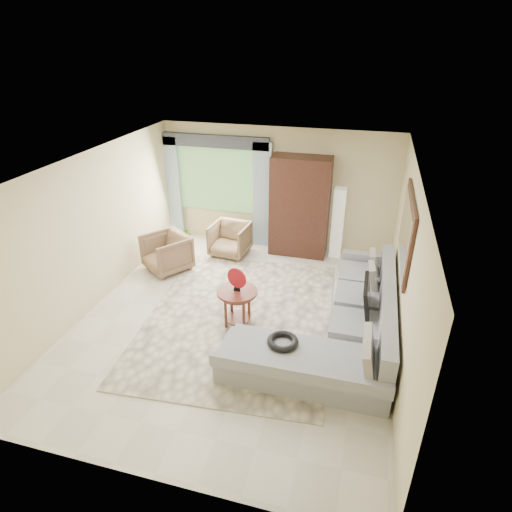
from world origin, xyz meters
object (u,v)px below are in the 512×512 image
(coffee_table, at_px, (237,307))
(potted_plant, at_px, (184,238))
(sectional_sofa, at_px, (345,329))
(armchair_right, at_px, (230,239))
(armchair_left, at_px, (167,253))
(armoire, at_px, (300,207))
(floor_lamp, at_px, (338,223))
(tv_screen, at_px, (367,296))

(coffee_table, distance_m, potted_plant, 3.09)
(sectional_sofa, relative_size, armchair_right, 4.47)
(armchair_left, xyz_separation_m, armoire, (2.39, 1.44, 0.68))
(sectional_sofa, bearing_deg, armchair_left, 158.16)
(armchair_right, distance_m, floor_lamp, 2.29)
(armchair_right, height_order, armoire, armoire)
(tv_screen, distance_m, armoire, 3.01)
(sectional_sofa, xyz_separation_m, armchair_left, (-3.62, 1.45, 0.09))
(armchair_right, bearing_deg, floor_lamp, 19.29)
(armchair_left, relative_size, potted_plant, 1.66)
(sectional_sofa, xyz_separation_m, armchair_right, (-2.62, 2.42, 0.07))
(potted_plant, distance_m, floor_lamp, 3.33)
(sectional_sofa, relative_size, armchair_left, 4.23)
(coffee_table, height_order, floor_lamp, floor_lamp)
(sectional_sofa, relative_size, potted_plant, 7.02)
(sectional_sofa, xyz_separation_m, floor_lamp, (-0.43, 2.96, 0.47))
(armchair_right, height_order, potted_plant, armchair_right)
(armchair_right, height_order, floor_lamp, floor_lamp)
(armchair_left, xyz_separation_m, floor_lamp, (3.19, 1.50, 0.38))
(armchair_left, bearing_deg, armoire, 66.84)
(potted_plant, bearing_deg, armchair_left, -86.42)
(sectional_sofa, bearing_deg, potted_plant, 146.50)
(armchair_right, distance_m, armoire, 1.63)
(sectional_sofa, distance_m, floor_lamp, 3.03)
(armchair_left, relative_size, armchair_right, 1.06)
(armoire, bearing_deg, floor_lamp, 4.29)
(coffee_table, bearing_deg, armchair_right, 111.00)
(tv_screen, distance_m, armchair_left, 4.07)
(potted_plant, relative_size, armoire, 0.23)
(sectional_sofa, distance_m, tv_screen, 0.60)
(coffee_table, relative_size, potted_plant, 1.31)
(coffee_table, distance_m, armoire, 2.97)
(tv_screen, height_order, armoire, armoire)
(armchair_left, relative_size, armoire, 0.39)
(armchair_left, distance_m, floor_lamp, 3.55)
(tv_screen, relative_size, coffee_table, 1.14)
(armoire, relative_size, floor_lamp, 1.40)
(sectional_sofa, xyz_separation_m, coffee_table, (-1.71, 0.06, 0.06))
(armoire, height_order, floor_lamp, armoire)
(armchair_right, bearing_deg, coffee_table, -63.54)
(tv_screen, xyz_separation_m, armchair_left, (-3.89, 1.15, -0.35))
(tv_screen, height_order, floor_lamp, floor_lamp)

